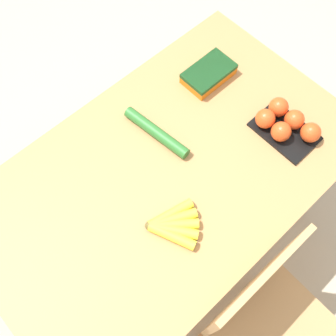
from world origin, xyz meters
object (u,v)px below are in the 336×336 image
chair (266,322)px  banana_bunch (172,225)px  cucumber_near (156,132)px  carrot_bag (209,73)px  tomato_pack (286,123)px

chair → banana_bunch: chair is taller
banana_bunch → cucumber_near: size_ratio=0.62×
chair → cucumber_near: (-0.12, -0.70, 0.32)m
carrot_bag → cucumber_near: 0.32m
chair → carrot_bag: bearing=60.4°
tomato_pack → carrot_bag: bearing=-84.6°
tomato_pack → chair: bearing=41.3°
chair → banana_bunch: bearing=99.4°
chair → carrot_bag: size_ratio=4.77×
cucumber_near → banana_bunch: bearing=56.2°
chair → tomato_pack: size_ratio=4.12×
chair → banana_bunch: 0.53m
tomato_pack → carrot_bag: tomato_pack is taller
chair → carrot_bag: chair is taller
chair → tomato_pack: 0.71m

